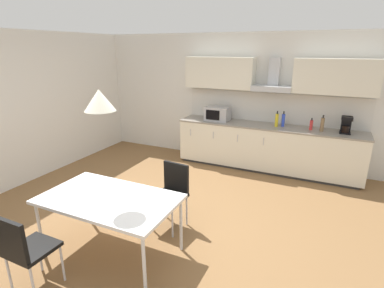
{
  "coord_description": "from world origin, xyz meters",
  "views": [
    {
      "loc": [
        1.97,
        -3.07,
        2.33
      ],
      "look_at": [
        0.24,
        0.66,
        1.0
      ],
      "focal_mm": 28.0,
      "sensor_mm": 36.0,
      "label": 1
    }
  ],
  "objects_px": {
    "bottle_brown": "(322,124)",
    "dining_table": "(109,201)",
    "microwave": "(217,114)",
    "pendant_lamp": "(99,100)",
    "coffee_maker": "(346,125)",
    "chair_far_right": "(172,189)",
    "chair_near_left": "(24,246)",
    "bottle_red": "(311,125)",
    "bottle_yellow": "(277,120)",
    "bottle_blue": "(283,120)"
  },
  "relations": [
    {
      "from": "bottle_yellow",
      "to": "chair_near_left",
      "type": "height_order",
      "value": "bottle_yellow"
    },
    {
      "from": "bottle_yellow",
      "to": "chair_near_left",
      "type": "distance_m",
      "value": 4.49
    },
    {
      "from": "bottle_yellow",
      "to": "bottle_brown",
      "type": "bearing_deg",
      "value": -0.59
    },
    {
      "from": "chair_near_left",
      "to": "microwave",
      "type": "bearing_deg",
      "value": 84.64
    },
    {
      "from": "bottle_brown",
      "to": "pendant_lamp",
      "type": "height_order",
      "value": "pendant_lamp"
    },
    {
      "from": "microwave",
      "to": "bottle_blue",
      "type": "distance_m",
      "value": 1.31
    },
    {
      "from": "microwave",
      "to": "dining_table",
      "type": "bearing_deg",
      "value": -90.8
    },
    {
      "from": "bottle_brown",
      "to": "chair_near_left",
      "type": "height_order",
      "value": "bottle_brown"
    },
    {
      "from": "dining_table",
      "to": "chair_far_right",
      "type": "bearing_deg",
      "value": 66.86
    },
    {
      "from": "bottle_red",
      "to": "chair_near_left",
      "type": "bearing_deg",
      "value": -117.73
    },
    {
      "from": "bottle_red",
      "to": "chair_near_left",
      "type": "xyz_separation_m",
      "value": [
        -2.2,
        -4.19,
        -0.46
      ]
    },
    {
      "from": "bottle_brown",
      "to": "dining_table",
      "type": "distance_m",
      "value": 3.93
    },
    {
      "from": "dining_table",
      "to": "pendant_lamp",
      "type": "relative_size",
      "value": 4.79
    },
    {
      "from": "dining_table",
      "to": "pendant_lamp",
      "type": "xyz_separation_m",
      "value": [
        -0.0,
        -0.0,
        1.14
      ]
    },
    {
      "from": "bottle_blue",
      "to": "pendant_lamp",
      "type": "relative_size",
      "value": 0.91
    },
    {
      "from": "coffee_maker",
      "to": "bottle_blue",
      "type": "height_order",
      "value": "coffee_maker"
    },
    {
      "from": "chair_far_right",
      "to": "microwave",
      "type": "bearing_deg",
      "value": 96.91
    },
    {
      "from": "microwave",
      "to": "bottle_yellow",
      "type": "bearing_deg",
      "value": -0.71
    },
    {
      "from": "dining_table",
      "to": "pendant_lamp",
      "type": "bearing_deg",
      "value": -104.04
    },
    {
      "from": "bottle_blue",
      "to": "bottle_yellow",
      "type": "height_order",
      "value": "bottle_yellow"
    },
    {
      "from": "bottle_yellow",
      "to": "pendant_lamp",
      "type": "bearing_deg",
      "value": -110.37
    },
    {
      "from": "bottle_blue",
      "to": "pendant_lamp",
      "type": "distance_m",
      "value": 3.75
    },
    {
      "from": "bottle_yellow",
      "to": "pendant_lamp",
      "type": "height_order",
      "value": "pendant_lamp"
    },
    {
      "from": "microwave",
      "to": "dining_table",
      "type": "distance_m",
      "value": 3.38
    },
    {
      "from": "chair_far_right",
      "to": "dining_table",
      "type": "bearing_deg",
      "value": -113.14
    },
    {
      "from": "coffee_maker",
      "to": "bottle_brown",
      "type": "relative_size",
      "value": 1.01
    },
    {
      "from": "coffee_maker",
      "to": "bottle_red",
      "type": "bearing_deg",
      "value": -177.36
    },
    {
      "from": "chair_near_left",
      "to": "pendant_lamp",
      "type": "distance_m",
      "value": 1.57
    },
    {
      "from": "coffee_maker",
      "to": "chair_far_right",
      "type": "bearing_deg",
      "value": -128.89
    },
    {
      "from": "bottle_red",
      "to": "dining_table",
      "type": "bearing_deg",
      "value": -118.91
    },
    {
      "from": "microwave",
      "to": "chair_far_right",
      "type": "bearing_deg",
      "value": -83.09
    },
    {
      "from": "chair_near_left",
      "to": "chair_far_right",
      "type": "distance_m",
      "value": 1.8
    },
    {
      "from": "pendant_lamp",
      "to": "bottle_brown",
      "type": "bearing_deg",
      "value": 58.57
    },
    {
      "from": "bottle_yellow",
      "to": "chair_far_right",
      "type": "height_order",
      "value": "bottle_yellow"
    },
    {
      "from": "bottle_blue",
      "to": "dining_table",
      "type": "bearing_deg",
      "value": -111.65
    },
    {
      "from": "bottle_brown",
      "to": "bottle_blue",
      "type": "bearing_deg",
      "value": 174.22
    },
    {
      "from": "chair_far_right",
      "to": "pendant_lamp",
      "type": "height_order",
      "value": "pendant_lamp"
    },
    {
      "from": "microwave",
      "to": "bottle_red",
      "type": "xyz_separation_m",
      "value": [
        1.81,
        0.0,
        -0.05
      ]
    },
    {
      "from": "bottle_brown",
      "to": "pendant_lamp",
      "type": "xyz_separation_m",
      "value": [
        -2.04,
        -3.34,
        0.8
      ]
    },
    {
      "from": "bottle_blue",
      "to": "pendant_lamp",
      "type": "bearing_deg",
      "value": -111.65
    },
    {
      "from": "microwave",
      "to": "bottle_blue",
      "type": "height_order",
      "value": "bottle_blue"
    },
    {
      "from": "coffee_maker",
      "to": "bottle_blue",
      "type": "relative_size",
      "value": 1.03
    },
    {
      "from": "bottle_brown",
      "to": "chair_near_left",
      "type": "bearing_deg",
      "value": -119.79
    },
    {
      "from": "microwave",
      "to": "bottle_brown",
      "type": "relative_size",
      "value": 1.61
    },
    {
      "from": "coffee_maker",
      "to": "bottle_blue",
      "type": "bearing_deg",
      "value": 178.91
    },
    {
      "from": "bottle_yellow",
      "to": "pendant_lamp",
      "type": "distance_m",
      "value": 3.66
    },
    {
      "from": "coffee_maker",
      "to": "chair_far_right",
      "type": "relative_size",
      "value": 0.34
    },
    {
      "from": "bottle_blue",
      "to": "chair_far_right",
      "type": "height_order",
      "value": "bottle_blue"
    },
    {
      "from": "bottle_yellow",
      "to": "bottle_brown",
      "type": "distance_m",
      "value": 0.8
    },
    {
      "from": "coffee_maker",
      "to": "bottle_red",
      "type": "height_order",
      "value": "coffee_maker"
    }
  ]
}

